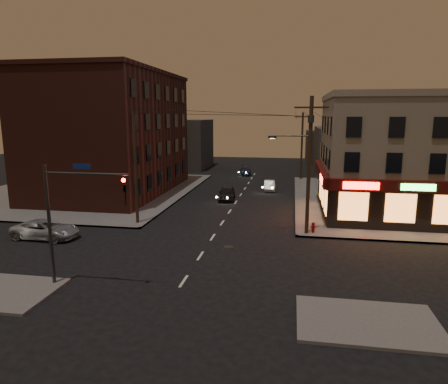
% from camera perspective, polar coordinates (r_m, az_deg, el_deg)
% --- Properties ---
extents(ground, '(120.00, 120.00, 0.00)m').
position_cam_1_polar(ground, '(25.78, -3.40, -9.10)').
color(ground, black).
rests_on(ground, ground).
extents(sidewalk_ne, '(24.00, 28.00, 0.15)m').
position_cam_1_polar(sidewalk_ne, '(45.20, 25.50, -1.28)').
color(sidewalk_ne, '#514F4C').
rests_on(sidewalk_ne, ground).
extents(sidewalk_nw, '(24.00, 28.00, 0.15)m').
position_cam_1_polar(sidewalk_nw, '(49.45, -18.91, 0.18)').
color(sidewalk_nw, '#514F4C').
rests_on(sidewalk_nw, ground).
extents(pizza_building, '(15.85, 12.85, 10.50)m').
position_cam_1_polar(pizza_building, '(38.57, 25.37, 4.73)').
color(pizza_building, gray).
rests_on(pizza_building, sidewalk_ne).
extents(brick_apartment, '(12.00, 20.00, 13.00)m').
position_cam_1_polar(brick_apartment, '(47.11, -15.64, 7.92)').
color(brick_apartment, '#4B2018').
rests_on(brick_apartment, sidewalk_nw).
extents(bg_building_ne_a, '(10.00, 12.00, 7.00)m').
position_cam_1_polar(bg_building_ne_a, '(62.36, 17.56, 5.57)').
color(bg_building_ne_a, '#3F3D3A').
rests_on(bg_building_ne_a, ground).
extents(bg_building_nw, '(9.00, 10.00, 8.00)m').
position_cam_1_polar(bg_building_nw, '(68.32, -6.09, 6.87)').
color(bg_building_nw, '#3F3D3A').
rests_on(bg_building_nw, ground).
extents(bg_building_ne_b, '(8.00, 8.00, 6.00)m').
position_cam_1_polar(bg_building_ne_b, '(76.06, 14.66, 6.23)').
color(bg_building_ne_b, '#3F3D3A').
rests_on(bg_building_ne_b, ground).
extents(utility_pole_main, '(4.20, 0.44, 10.00)m').
position_cam_1_polar(utility_pole_main, '(29.54, 11.88, 4.76)').
color(utility_pole_main, '#382619').
rests_on(utility_pole_main, sidewalk_ne).
extents(utility_pole_far, '(0.26, 0.26, 9.00)m').
position_cam_1_polar(utility_pole_far, '(55.73, 11.05, 6.48)').
color(utility_pole_far, '#382619').
rests_on(utility_pole_far, sidewalk_ne).
extents(utility_pole_west, '(0.24, 0.24, 9.00)m').
position_cam_1_polar(utility_pole_west, '(32.78, -12.55, 3.37)').
color(utility_pole_west, '#382619').
rests_on(utility_pole_west, sidewalk_nw).
extents(traffic_signal, '(4.49, 0.32, 6.47)m').
position_cam_1_polar(traffic_signal, '(21.66, -21.55, -2.31)').
color(traffic_signal, '#333538').
rests_on(traffic_signal, ground).
extents(suv_cross, '(4.91, 2.42, 1.34)m').
position_cam_1_polar(suv_cross, '(31.78, -24.11, -4.90)').
color(suv_cross, '#9B9EA3').
rests_on(suv_cross, ground).
extents(sedan_near, '(2.02, 4.24, 1.40)m').
position_cam_1_polar(sedan_near, '(42.08, 0.41, -0.17)').
color(sedan_near, black).
rests_on(sedan_near, ground).
extents(sedan_mid, '(1.51, 3.69, 1.19)m').
position_cam_1_polar(sedan_mid, '(47.74, 6.51, 0.97)').
color(sedan_mid, gray).
rests_on(sedan_mid, ground).
extents(sedan_far, '(2.11, 4.20, 1.17)m').
position_cam_1_polar(sedan_far, '(59.67, 3.08, 3.02)').
color(sedan_far, '#1B2437').
rests_on(sedan_far, ground).
extents(fire_hydrant, '(0.36, 0.36, 0.79)m').
position_cam_1_polar(fire_hydrant, '(30.74, 12.63, -4.88)').
color(fire_hydrant, maroon).
rests_on(fire_hydrant, sidewalk_ne).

